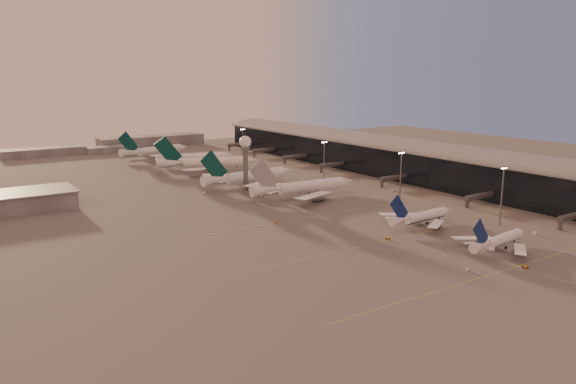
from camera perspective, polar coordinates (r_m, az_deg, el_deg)
ground at (r=206.50m, az=11.15°, el=-5.71°), size 700.00×700.00×0.00m
taxiway_markings at (r=265.70m, az=7.28°, el=-1.60°), size 180.00×185.25×0.02m
terminal at (r=354.87m, az=11.15°, el=3.42°), size 57.00×362.00×23.04m
radar_tower at (r=299.26m, az=-4.35°, el=4.07°), size 6.40×6.40×31.10m
mast_a at (r=246.46m, az=20.92°, el=-0.10°), size 3.60×0.56×25.00m
mast_b at (r=278.97m, az=11.38°, el=1.79°), size 3.60×0.56×25.00m
mast_c at (r=316.56m, az=3.69°, el=3.20°), size 3.60×0.56×25.00m
mast_d at (r=390.24m, az=-4.60°, el=4.84°), size 3.60×0.56×25.00m
distant_horizon at (r=488.58m, az=-16.51°, el=4.66°), size 165.00×37.50×9.00m
narrowbody_near at (r=215.06m, az=20.70°, el=-4.77°), size 35.93×28.52×14.07m
narrowbody_mid at (r=239.78m, az=13.44°, el=-2.58°), size 38.46×30.64×15.02m
widebody_white at (r=286.02m, az=1.76°, el=0.24°), size 61.84×49.46×21.74m
greentail_a at (r=314.85m, az=-3.88°, el=1.34°), size 61.88×49.75×22.50m
greentail_b at (r=364.83m, az=-8.15°, el=2.75°), size 63.35×50.41×23.70m
greentail_c at (r=397.01m, az=-9.44°, el=3.35°), size 53.08×42.34×19.67m
greentail_d at (r=433.32m, az=-13.33°, el=3.95°), size 58.24×46.49×21.51m
gsv_truck_a at (r=189.68m, az=17.78°, el=-7.35°), size 5.24×3.56×2.00m
gsv_tug_near at (r=198.72m, az=22.96°, el=-7.03°), size 3.33×3.75×0.92m
gsv_catering_a at (r=239.99m, az=23.87°, el=-3.45°), size 6.07×3.50×4.69m
gsv_tug_mid at (r=217.15m, az=10.10°, el=-4.66°), size 3.72×3.19×0.91m
gsv_truck_b at (r=264.34m, az=13.94°, el=-1.70°), size 5.14×2.13×2.03m
gsv_truck_c at (r=237.09m, az=-1.25°, el=-2.89°), size 4.54×5.68×2.21m
gsv_catering_b at (r=305.63m, az=10.63°, el=0.46°), size 5.27×3.42×3.99m
gsv_tug_far at (r=285.55m, az=-2.72°, el=-0.45°), size 4.18×4.08×1.04m
gsv_truck_d at (r=296.74m, az=-8.60°, el=0.04°), size 2.79×6.35×2.49m
gsv_tug_hangar at (r=359.88m, az=-0.62°, el=2.16°), size 4.62×4.04×1.13m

